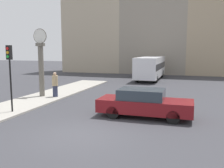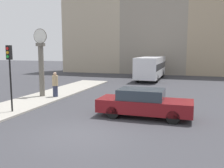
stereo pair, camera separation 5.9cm
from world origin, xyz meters
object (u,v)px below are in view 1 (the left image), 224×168
(sedan_car, at_px, (144,103))
(traffic_light_near, at_px, (10,64))
(bus_distant, at_px, (151,67))
(pedestrian_tan_coat, at_px, (55,85))
(street_clock, at_px, (41,64))

(sedan_car, distance_m, traffic_light_near, 7.39)
(bus_distant, bearing_deg, traffic_light_near, -104.68)
(bus_distant, bearing_deg, pedestrian_tan_coat, -109.35)
(pedestrian_tan_coat, bearing_deg, traffic_light_near, -89.97)
(traffic_light_near, bearing_deg, pedestrian_tan_coat, 90.03)
(sedan_car, bearing_deg, traffic_light_near, -168.53)
(sedan_car, height_order, street_clock, street_clock)
(bus_distant, height_order, street_clock, street_clock)
(pedestrian_tan_coat, bearing_deg, sedan_car, -24.21)
(sedan_car, distance_m, bus_distant, 16.74)
(sedan_car, bearing_deg, street_clock, 159.05)
(street_clock, xyz_separation_m, pedestrian_tan_coat, (1.05, 0.07, -1.46))
(traffic_light_near, height_order, pedestrian_tan_coat, traffic_light_near)
(street_clock, bearing_deg, pedestrian_tan_coat, 3.67)
(traffic_light_near, distance_m, street_clock, 4.62)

